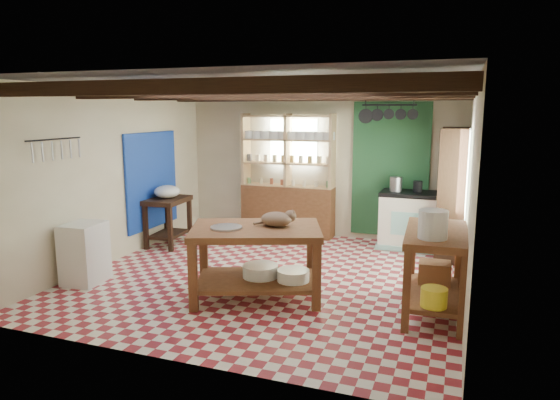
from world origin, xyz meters
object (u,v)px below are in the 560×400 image
(white_cabinet, at_px, (84,253))
(stove, at_px, (410,220))
(work_table, at_px, (256,262))
(prep_table, at_px, (168,222))
(right_counter, at_px, (435,272))
(cat, at_px, (277,219))

(white_cabinet, bearing_deg, stove, 34.81)
(work_table, distance_m, stove, 3.29)
(white_cabinet, bearing_deg, work_table, 2.66)
(work_table, relative_size, prep_table, 1.90)
(right_counter, bearing_deg, prep_table, 158.78)
(work_table, height_order, prep_table, work_table)
(work_table, bearing_deg, white_cabinet, 166.79)
(cat, bearing_deg, prep_table, 117.81)
(right_counter, relative_size, cat, 3.44)
(white_cabinet, height_order, cat, cat)
(prep_table, height_order, white_cabinet, prep_table)
(right_counter, bearing_deg, cat, 179.58)
(right_counter, distance_m, cat, 1.92)
(stove, distance_m, white_cabinet, 5.03)
(right_counter, height_order, cat, cat)
(stove, distance_m, prep_table, 4.04)
(white_cabinet, bearing_deg, cat, 5.01)
(prep_table, bearing_deg, cat, -35.33)
(stove, xyz_separation_m, white_cabinet, (-3.86, -3.21, -0.07))
(work_table, relative_size, white_cabinet, 1.92)
(prep_table, height_order, right_counter, right_counter)
(white_cabinet, relative_size, right_counter, 0.60)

